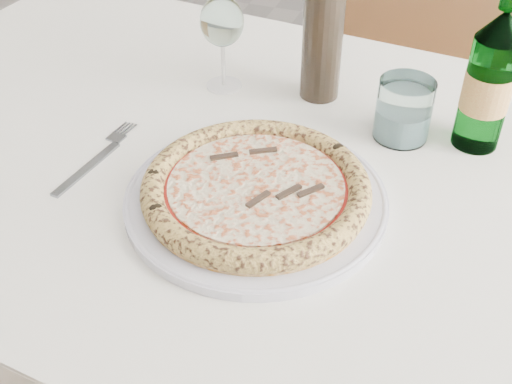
# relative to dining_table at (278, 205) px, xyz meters

# --- Properties ---
(dining_table) EXTENTS (1.62, 1.05, 0.76)m
(dining_table) POSITION_rel_dining_table_xyz_m (0.00, 0.00, 0.00)
(dining_table) COLOR brown
(dining_table) RESTS_ON floor
(chair_far) EXTENTS (0.46, 0.46, 0.93)m
(chair_far) POSITION_rel_dining_table_xyz_m (0.10, 0.82, -0.14)
(chair_far) COLOR brown
(chair_far) RESTS_ON floor
(plate) EXTENTS (0.36, 0.36, 0.02)m
(plate) POSITION_rel_dining_table_xyz_m (0.00, -0.10, 0.09)
(plate) COLOR silver
(plate) RESTS_ON dining_table
(pizza) EXTENTS (0.31, 0.31, 0.03)m
(pizza) POSITION_rel_dining_table_xyz_m (-0.00, -0.10, 0.11)
(pizza) COLOR tan
(pizza) RESTS_ON plate
(fork) EXTENTS (0.03, 0.20, 0.00)m
(fork) POSITION_rel_dining_table_xyz_m (-0.26, -0.09, 0.08)
(fork) COLOR slate
(fork) RESTS_ON dining_table
(wine_glass) EXTENTS (0.07, 0.07, 0.16)m
(wine_glass) POSITION_rel_dining_table_xyz_m (-0.16, 0.18, 0.20)
(wine_glass) COLOR white
(wine_glass) RESTS_ON dining_table
(tumbler) EXTENTS (0.08, 0.08, 0.10)m
(tumbler) POSITION_rel_dining_table_xyz_m (0.15, 0.13, 0.12)
(tumbler) COLOR silver
(tumbler) RESTS_ON dining_table
(beer_bottle) EXTENTS (0.07, 0.07, 0.27)m
(beer_bottle) POSITION_rel_dining_table_xyz_m (0.26, 0.15, 0.19)
(beer_bottle) COLOR #2F8B40
(beer_bottle) RESTS_ON dining_table
(wine_bottle) EXTENTS (0.07, 0.07, 0.27)m
(wine_bottle) POSITION_rel_dining_table_xyz_m (0.00, 0.21, 0.20)
(wine_bottle) COLOR black
(wine_bottle) RESTS_ON dining_table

